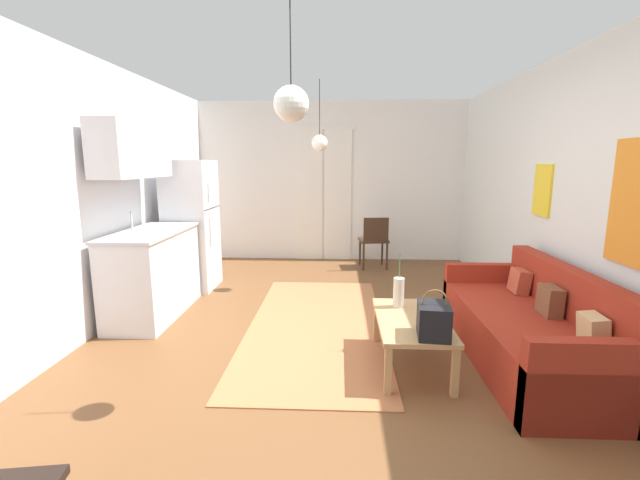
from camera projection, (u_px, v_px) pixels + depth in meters
name	position (u px, v px, depth m)	size (l,w,h in m)	color
ground_plane	(321.00, 359.00, 3.64)	(4.95, 7.85, 0.10)	brown
wall_back	(331.00, 182.00, 7.00)	(4.55, 0.13, 2.61)	white
wall_right	(605.00, 204.00, 3.28)	(0.12, 7.45, 2.61)	silver
wall_left	(55.00, 201.00, 3.49)	(0.12, 7.45, 2.61)	silver
area_rug	(316.00, 325.00, 4.25)	(1.33, 2.98, 0.01)	#B26B42
couch	(534.00, 332.00, 3.42)	(0.83, 1.98, 0.79)	maroon
coffee_table	(412.00, 324.00, 3.35)	(0.55, 0.98, 0.40)	tan
bamboo_vase	(399.00, 292.00, 3.59)	(0.09, 0.09, 0.48)	beige
handbag	(434.00, 320.00, 2.98)	(0.25, 0.30, 0.35)	black
refrigerator	(192.00, 225.00, 5.40)	(0.58, 0.66, 1.65)	white
kitchen_counter	(148.00, 245.00, 4.42)	(0.59, 1.32, 2.03)	silver
accent_chair	(374.00, 239.00, 6.45)	(0.46, 0.45, 0.81)	#382619
pendant_lamp_near	(291.00, 104.00, 2.50)	(0.22, 0.22, 0.75)	black
pendant_lamp_far	(320.00, 143.00, 5.16)	(0.20, 0.20, 0.85)	black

